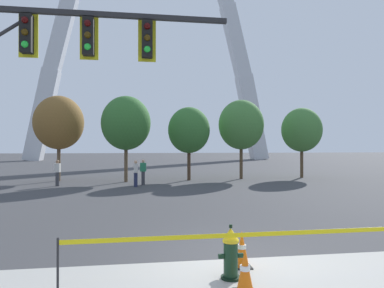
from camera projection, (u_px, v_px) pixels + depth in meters
name	position (u px, v px, depth m)	size (l,w,h in m)	color
ground_plane	(230.00, 257.00, 7.57)	(240.00, 240.00, 0.00)	#3D3D3F
fire_hydrant	(231.00, 253.00, 6.31)	(0.46, 0.48, 0.99)	black
caution_tape_barrier	(247.00, 245.00, 6.19)	(6.47, 0.11, 0.91)	#232326
traffic_cone_by_hydrant	(245.00, 271.00, 5.70)	(0.36, 0.36, 0.73)	black
traffic_cone_mid_sidewalk	(242.00, 249.00, 6.91)	(0.36, 0.36, 0.73)	black
traffic_signal_gantry	(7.00, 61.00, 8.05)	(7.82, 0.44, 6.00)	#232326
monument_arch	(152.00, 28.00, 61.93)	(42.85, 2.73, 55.02)	silver
tree_far_left	(59.00, 123.00, 24.17)	(3.40, 3.40, 5.95)	brown
tree_left_mid	(126.00, 123.00, 23.56)	(3.34, 3.34, 5.84)	brown
tree_center_left	(189.00, 130.00, 24.73)	(2.98, 2.98, 5.22)	#473323
tree_center_right	(241.00, 125.00, 25.87)	(3.36, 3.36, 5.88)	brown
tree_right_mid	(302.00, 130.00, 26.86)	(3.09, 3.09, 5.40)	brown
pedestrian_walking_left	(57.00, 173.00, 21.07)	(0.38, 0.28, 1.59)	#38383D
pedestrian_standing_center	(136.00, 173.00, 20.69)	(0.26, 0.37, 1.59)	#232847
pedestrian_walking_right	(143.00, 172.00, 21.76)	(0.39, 0.31, 1.59)	#38383D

